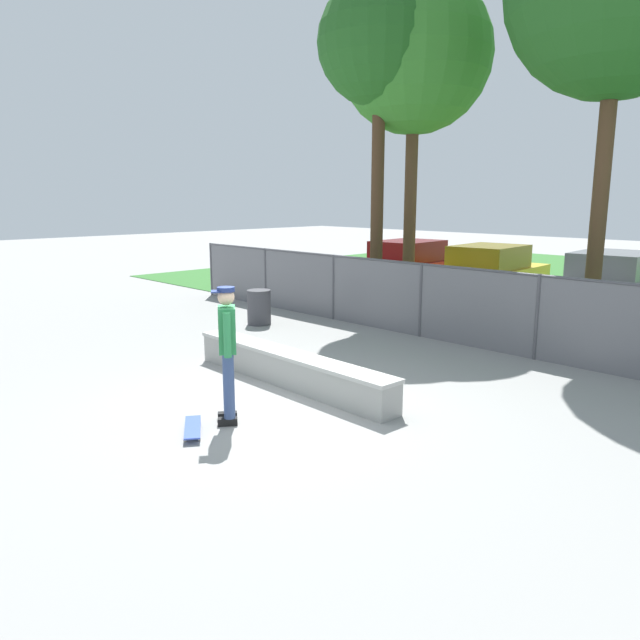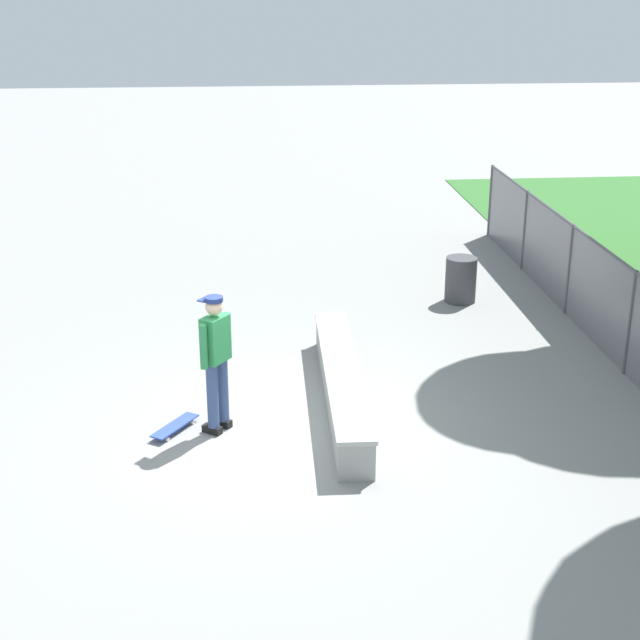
{
  "view_description": "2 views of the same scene",
  "coord_description": "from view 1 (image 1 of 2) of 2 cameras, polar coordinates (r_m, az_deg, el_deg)",
  "views": [
    {
      "loc": [
        6.38,
        -5.21,
        2.97
      ],
      "look_at": [
        -0.24,
        1.21,
        1.1
      ],
      "focal_mm": 33.94,
      "sensor_mm": 36.0,
      "label": 1
    },
    {
      "loc": [
        10.98,
        -0.35,
        5.58
      ],
      "look_at": [
        -1.02,
        0.7,
        1.11
      ],
      "focal_mm": 52.35,
      "sensor_mm": 36.0,
      "label": 2
    }
  ],
  "objects": [
    {
      "name": "trash_bin",
      "position": [
        14.42,
        -5.77,
        1.21
      ],
      "size": [
        0.56,
        0.56,
        0.82
      ],
      "primitive_type": "cylinder",
      "color": "#3F3F44",
      "rests_on": "ground"
    },
    {
      "name": "skateboard",
      "position": [
        8.05,
        -11.92,
        -9.89
      ],
      "size": [
        0.78,
        0.61,
        0.09
      ],
      "color": "#334CB2",
      "rests_on": "ground"
    },
    {
      "name": "tree_near_left",
      "position": [
        16.02,
        5.68,
        24.4
      ],
      "size": [
        3.05,
        3.05,
        8.17
      ],
      "color": "#47301E",
      "rests_on": "ground"
    },
    {
      "name": "skateboarder",
      "position": [
        8.04,
        -8.72,
        -2.61
      ],
      "size": [
        0.51,
        0.43,
        1.84
      ],
      "color": "black",
      "rests_on": "ground"
    },
    {
      "name": "tree_near_right",
      "position": [
        16.56,
        8.91,
        23.36
      ],
      "size": [
        3.85,
        3.85,
        8.38
      ],
      "color": "#513823",
      "rests_on": "ground"
    },
    {
      "name": "chainlink_fence",
      "position": [
        12.46,
        14.36,
        1.45
      ],
      "size": [
        18.56,
        0.07,
        1.6
      ],
      "color": "#4C4C51",
      "rests_on": "ground"
    },
    {
      "name": "ground_plane",
      "position": [
        8.76,
        -4.65,
        -8.39
      ],
      "size": [
        80.0,
        80.0,
        0.0
      ],
      "primitive_type": "plane",
      "color": "gray"
    },
    {
      "name": "car_yellow",
      "position": [
        17.77,
        15.7,
        4.17
      ],
      "size": [
        2.27,
        4.33,
        1.66
      ],
      "color": "gold",
      "rests_on": "ground"
    },
    {
      "name": "concrete_ledge",
      "position": [
        9.78,
        -2.94,
        -4.56
      ],
      "size": [
        4.42,
        0.59,
        0.54
      ],
      "color": "#999993",
      "rests_on": "ground"
    },
    {
      "name": "car_silver",
      "position": [
        16.71,
        25.8,
        3.01
      ],
      "size": [
        2.27,
        4.33,
        1.66
      ],
      "color": "#B7BABF",
      "rests_on": "ground"
    },
    {
      "name": "car_red",
      "position": [
        19.2,
        8.41,
        4.99
      ],
      "size": [
        2.27,
        4.33,
        1.66
      ],
      "color": "#B21E1E",
      "rests_on": "ground"
    }
  ]
}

